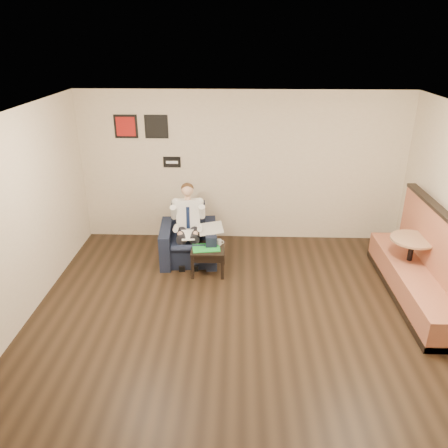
{
  "coord_description": "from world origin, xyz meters",
  "views": [
    {
      "loc": [
        -0.07,
        -4.81,
        3.69
      ],
      "look_at": [
        -0.28,
        1.2,
        1.05
      ],
      "focal_mm": 35.0,
      "sensor_mm": 36.0,
      "label": 1
    }
  ],
  "objects_px": {
    "green_folder": "(206,248)",
    "side_table": "(208,260)",
    "cafe_table": "(409,262)",
    "smartphone": "(212,243)",
    "banquette": "(419,257)",
    "seated_man": "(188,229)",
    "armchair": "(188,235)",
    "coffee_mug": "(219,242)"
  },
  "relations": [
    {
      "from": "seated_man",
      "to": "banquette",
      "type": "xyz_separation_m",
      "value": [
        3.51,
        -0.96,
        0.04
      ]
    },
    {
      "from": "side_table",
      "to": "seated_man",
      "type": "bearing_deg",
      "value": 139.62
    },
    {
      "from": "seated_man",
      "to": "side_table",
      "type": "height_order",
      "value": "seated_man"
    },
    {
      "from": "smartphone",
      "to": "banquette",
      "type": "xyz_separation_m",
      "value": [
        3.1,
        -0.81,
        0.23
      ]
    },
    {
      "from": "smartphone",
      "to": "seated_man",
      "type": "bearing_deg",
      "value": 169.54
    },
    {
      "from": "armchair",
      "to": "seated_man",
      "type": "height_order",
      "value": "seated_man"
    },
    {
      "from": "seated_man",
      "to": "side_table",
      "type": "distance_m",
      "value": 0.63
    },
    {
      "from": "seated_man",
      "to": "green_folder",
      "type": "distance_m",
      "value": 0.5
    },
    {
      "from": "cafe_table",
      "to": "smartphone",
      "type": "bearing_deg",
      "value": 170.94
    },
    {
      "from": "armchair",
      "to": "banquette",
      "type": "bearing_deg",
      "value": -21.89
    },
    {
      "from": "armchair",
      "to": "coffee_mug",
      "type": "height_order",
      "value": "armchair"
    },
    {
      "from": "seated_man",
      "to": "side_table",
      "type": "xyz_separation_m",
      "value": [
        0.36,
        -0.31,
        -0.41
      ]
    },
    {
      "from": "green_folder",
      "to": "coffee_mug",
      "type": "distance_m",
      "value": 0.25
    },
    {
      "from": "side_table",
      "to": "cafe_table",
      "type": "relative_size",
      "value": 0.66
    },
    {
      "from": "cafe_table",
      "to": "coffee_mug",
      "type": "bearing_deg",
      "value": 171.27
    },
    {
      "from": "side_table",
      "to": "smartphone",
      "type": "xyz_separation_m",
      "value": [
        0.05,
        0.16,
        0.23
      ]
    },
    {
      "from": "seated_man",
      "to": "banquette",
      "type": "bearing_deg",
      "value": -20.12
    },
    {
      "from": "green_folder",
      "to": "banquette",
      "type": "bearing_deg",
      "value": -11.31
    },
    {
      "from": "green_folder",
      "to": "smartphone",
      "type": "bearing_deg",
      "value": 66.54
    },
    {
      "from": "side_table",
      "to": "banquette",
      "type": "height_order",
      "value": "banquette"
    },
    {
      "from": "seated_man",
      "to": "smartphone",
      "type": "bearing_deg",
      "value": -24.73
    },
    {
      "from": "seated_man",
      "to": "coffee_mug",
      "type": "relative_size",
      "value": 13.57
    },
    {
      "from": "seated_man",
      "to": "green_folder",
      "type": "bearing_deg",
      "value": -49.38
    },
    {
      "from": "side_table",
      "to": "cafe_table",
      "type": "xyz_separation_m",
      "value": [
        3.15,
        -0.34,
        0.19
      ]
    },
    {
      "from": "green_folder",
      "to": "cafe_table",
      "type": "relative_size",
      "value": 0.54
    },
    {
      "from": "armchair",
      "to": "coffee_mug",
      "type": "xyz_separation_m",
      "value": [
        0.55,
        -0.31,
        0.03
      ]
    },
    {
      "from": "green_folder",
      "to": "side_table",
      "type": "bearing_deg",
      "value": 34.19
    },
    {
      "from": "smartphone",
      "to": "cafe_table",
      "type": "height_order",
      "value": "cafe_table"
    },
    {
      "from": "side_table",
      "to": "smartphone",
      "type": "relative_size",
      "value": 3.93
    },
    {
      "from": "side_table",
      "to": "armchair",
      "type": "bearing_deg",
      "value": 130.94
    },
    {
      "from": "banquette",
      "to": "armchair",
      "type": "bearing_deg",
      "value": 162.88
    },
    {
      "from": "smartphone",
      "to": "green_folder",
      "type": "bearing_deg",
      "value": -103.96
    },
    {
      "from": "green_folder",
      "to": "banquette",
      "type": "height_order",
      "value": "banquette"
    },
    {
      "from": "coffee_mug",
      "to": "cafe_table",
      "type": "xyz_separation_m",
      "value": [
        2.98,
        -0.46,
        -0.08
      ]
    },
    {
      "from": "cafe_table",
      "to": "green_folder",
      "type": "bearing_deg",
      "value": 174.31
    },
    {
      "from": "armchair",
      "to": "green_folder",
      "type": "bearing_deg",
      "value": -57.44
    },
    {
      "from": "armchair",
      "to": "side_table",
      "type": "relative_size",
      "value": 1.77
    },
    {
      "from": "seated_man",
      "to": "coffee_mug",
      "type": "height_order",
      "value": "seated_man"
    },
    {
      "from": "side_table",
      "to": "smartphone",
      "type": "height_order",
      "value": "smartphone"
    },
    {
      "from": "seated_man",
      "to": "banquette",
      "type": "distance_m",
      "value": 3.64
    },
    {
      "from": "side_table",
      "to": "coffee_mug",
      "type": "xyz_separation_m",
      "value": [
        0.18,
        0.12,
        0.27
      ]
    },
    {
      "from": "coffee_mug",
      "to": "smartphone",
      "type": "xyz_separation_m",
      "value": [
        -0.13,
        0.04,
        -0.04
      ]
    }
  ]
}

